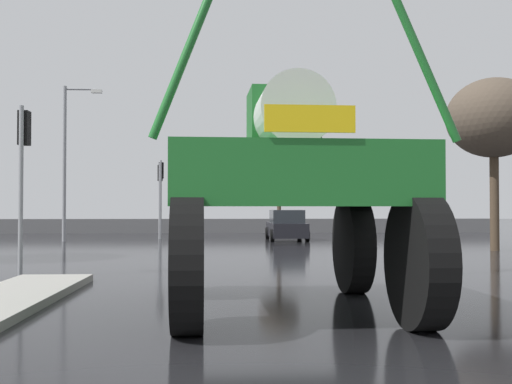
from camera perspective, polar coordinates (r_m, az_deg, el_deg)
name	(u,v)px	position (r m, az deg, el deg)	size (l,w,h in m)	color
ground_plane	(249,256)	(21.50, -0.63, -5.88)	(120.00, 120.00, 0.00)	black
oversize_sprayer	(286,189)	(10.30, 2.81, 0.25)	(4.28, 5.75, 4.67)	black
sedan_ahead	(287,226)	(31.16, 2.83, -3.14)	(1.95, 4.13, 1.52)	black
traffic_signal_near_left	(23,152)	(16.11, -20.62, 3.43)	(0.24, 0.54, 4.14)	gray
traffic_signal_near_right	(431,177)	(16.15, 15.84, 1.32)	(0.24, 0.54, 3.35)	gray
traffic_signal_far_left	(160,183)	(32.75, -8.82, 0.78)	(0.24, 0.55, 3.97)	gray
traffic_signal_far_right	(161,182)	(32.75, -8.73, 0.95)	(0.24, 0.55, 4.10)	gray
streetlight_far_left	(67,154)	(31.49, -16.95, 3.33)	(1.88, 0.24, 7.56)	gray
bare_tree_right	(494,119)	(25.69, 21.02, 6.31)	(3.60, 3.60, 6.65)	#473828
bare_tree_far_center	(279,149)	(41.63, 2.13, 4.01)	(2.82, 2.82, 6.82)	#473828
roadside_barrier	(239,226)	(39.45, -1.61, -3.13)	(32.66, 0.24, 0.90)	#59595B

